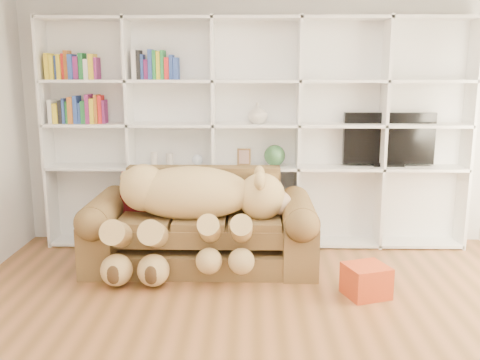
{
  "coord_description": "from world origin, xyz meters",
  "views": [
    {
      "loc": [
        -0.06,
        -3.26,
        1.88
      ],
      "look_at": [
        -0.15,
        1.63,
        0.85
      ],
      "focal_mm": 40.0,
      "sensor_mm": 36.0,
      "label": 1
    }
  ],
  "objects_px": {
    "sofa": "(202,230)",
    "tv": "(389,140)",
    "gift_box": "(366,281)",
    "teddy_bear": "(191,205)"
  },
  "relations": [
    {
      "from": "sofa",
      "to": "teddy_bear",
      "type": "relative_size",
      "value": 1.27
    },
    {
      "from": "tv",
      "to": "gift_box",
      "type": "bearing_deg",
      "value": -109.11
    },
    {
      "from": "sofa",
      "to": "gift_box",
      "type": "height_order",
      "value": "sofa"
    },
    {
      "from": "teddy_bear",
      "to": "tv",
      "type": "relative_size",
      "value": 1.78
    },
    {
      "from": "gift_box",
      "to": "tv",
      "type": "distance_m",
      "value": 1.78
    },
    {
      "from": "sofa",
      "to": "gift_box",
      "type": "distance_m",
      "value": 1.63
    },
    {
      "from": "teddy_bear",
      "to": "gift_box",
      "type": "distance_m",
      "value": 1.69
    },
    {
      "from": "sofa",
      "to": "teddy_bear",
      "type": "bearing_deg",
      "value": -113.35
    },
    {
      "from": "sofa",
      "to": "tv",
      "type": "height_order",
      "value": "tv"
    },
    {
      "from": "sofa",
      "to": "teddy_bear",
      "type": "xyz_separation_m",
      "value": [
        -0.08,
        -0.18,
        0.3
      ]
    }
  ]
}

